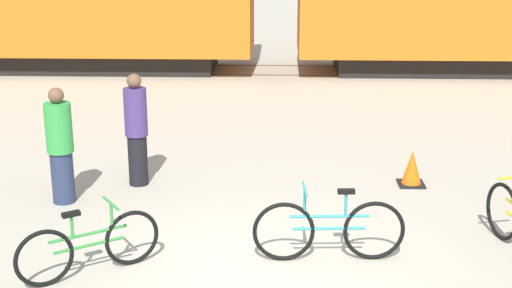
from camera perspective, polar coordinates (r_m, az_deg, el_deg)
The scene contains 8 objects.
ground_plane at distance 8.35m, azimuth 0.69°, elevation -10.20°, with size 80.00×80.00×0.00m, color #B2A893.
rail_near at distance 19.43m, azimuth 1.50°, elevation 5.54°, with size 40.05×0.07×0.01m, color #4C4238.
rail_far at distance 20.84m, azimuth 1.54°, elevation 6.30°, with size 40.05×0.07×0.01m, color #4C4238.
bicycle_green at distance 8.35m, azimuth -13.18°, elevation -7.94°, with size 1.44×0.99×0.83m.
bicycle_teal at distance 8.51m, azimuth 5.86°, elevation -6.83°, with size 1.81×0.46×0.92m.
person_in_green at distance 10.47m, azimuth -15.39°, elevation -0.19°, with size 0.38×0.38×1.69m.
person_in_purple at distance 10.96m, azimuth -9.54°, elevation 1.12°, with size 0.35×0.35×1.74m.
traffic_cone at distance 11.22m, azimuth 12.36°, elevation -1.98°, with size 0.40×0.40×0.55m.
Camera 1 is at (0.16, -7.44, 3.78)m, focal length 50.00 mm.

